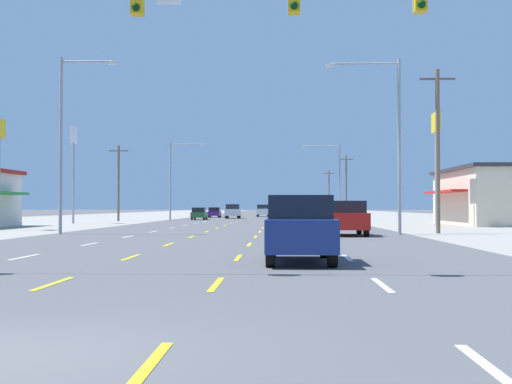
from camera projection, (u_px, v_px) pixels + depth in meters
ground_plane at (252, 222)px, 73.40m from camera, size 572.00×572.00×0.00m
lot_apron_left at (26, 222)px, 74.30m from camera, size 28.00×440.00×0.01m
lot_apron_right at (483, 222)px, 72.50m from camera, size 28.00×440.00×0.01m
lane_markings at (262, 217)px, 111.86m from camera, size 10.64×227.60×0.01m
signal_span_wire at (161, 67)px, 16.88m from camera, size 27.71×0.53×8.88m
suv_inner_right_nearest at (300, 228)px, 20.18m from camera, size 1.98×4.90×1.98m
suv_far_right_near at (348, 218)px, 38.78m from camera, size 1.98×4.90×1.98m
hatchback_far_left_mid at (199, 214)px, 84.61m from camera, size 1.72×3.90×1.54m
suv_inner_left_midfar at (233, 211)px, 95.14m from camera, size 1.98×4.90×1.98m
hatchback_far_left_far at (215, 212)px, 101.78m from camera, size 1.72×3.90×1.54m
suv_center_turn_farther at (263, 210)px, 110.94m from camera, size 1.98×4.90×1.98m
pole_sign_left_row_2 at (73, 154)px, 66.58m from camera, size 0.24×1.61×9.48m
pole_sign_right_row_1 at (436, 139)px, 55.28m from camera, size 0.24×2.43×9.35m
streetlight_left_row_0 at (66, 134)px, 40.90m from camera, size 3.50×0.26×10.68m
streetlight_right_row_0 at (392, 133)px, 40.19m from camera, size 4.43×0.26×10.42m
streetlight_left_row_1 at (174, 175)px, 81.49m from camera, size 4.24×0.26×9.39m
streetlight_right_row_1 at (335, 175)px, 80.79m from camera, size 4.75×0.26×9.15m
utility_pole_right_row_0 at (438, 148)px, 41.89m from camera, size 2.20×0.26×10.16m
utility_pole_left_row_1 at (118, 182)px, 77.47m from camera, size 2.20×0.26×8.63m
utility_pole_right_row_2 at (346, 185)px, 104.65m from camera, size 2.20×0.26×9.55m
utility_pole_right_row_3 at (329, 192)px, 135.47m from camera, size 2.20×0.26×8.90m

